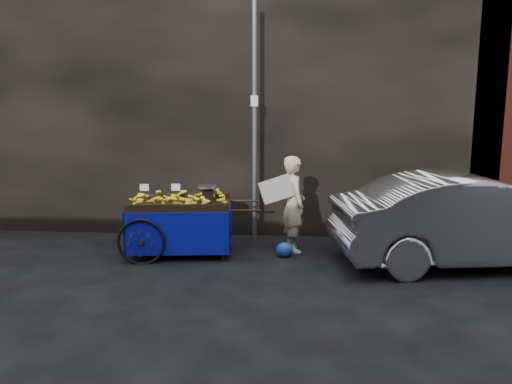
# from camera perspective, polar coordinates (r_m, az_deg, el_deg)

# --- Properties ---
(ground) EXTENTS (80.00, 80.00, 0.00)m
(ground) POSITION_cam_1_polar(r_m,az_deg,el_deg) (7.58, -3.16, -8.03)
(ground) COLOR black
(ground) RESTS_ON ground
(building_wall) EXTENTS (13.50, 2.00, 5.00)m
(building_wall) POSITION_cam_1_polar(r_m,az_deg,el_deg) (9.77, 0.95, 10.90)
(building_wall) COLOR black
(building_wall) RESTS_ON ground
(street_pole) EXTENTS (0.12, 0.10, 4.00)m
(street_pole) POSITION_cam_1_polar(r_m,az_deg,el_deg) (8.48, -0.17, 7.71)
(street_pole) COLOR slate
(street_pole) RESTS_ON ground
(banana_cart) EXTENTS (2.23, 1.22, 1.16)m
(banana_cart) POSITION_cam_1_polar(r_m,az_deg,el_deg) (7.93, -9.00, -1.96)
(banana_cart) COLOR black
(banana_cart) RESTS_ON ground
(vendor) EXTENTS (0.83, 0.66, 1.54)m
(vendor) POSITION_cam_1_polar(r_m,az_deg,el_deg) (7.99, 4.27, -1.36)
(vendor) COLOR beige
(vendor) RESTS_ON ground
(plastic_bag) EXTENTS (0.26, 0.21, 0.23)m
(plastic_bag) POSITION_cam_1_polar(r_m,az_deg,el_deg) (7.80, 3.27, -6.60)
(plastic_bag) COLOR #1840B4
(plastic_bag) RESTS_ON ground
(parked_car) EXTENTS (4.26, 2.01, 1.35)m
(parked_car) POSITION_cam_1_polar(r_m,az_deg,el_deg) (7.97, 23.70, -2.94)
(parked_car) COLOR #AEB0B5
(parked_car) RESTS_ON ground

